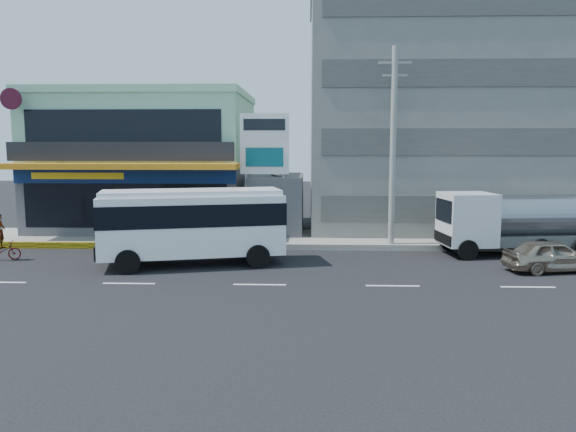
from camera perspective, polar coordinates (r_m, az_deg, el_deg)
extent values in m
plane|color=black|center=(21.37, -2.90, -6.99)|extent=(120.00, 120.00, 0.00)
cube|color=gray|center=(30.73, 7.98, -2.37)|extent=(70.00, 5.00, 0.30)
cube|color=#434348|center=(36.15, -13.72, 1.89)|extent=(12.00, 10.00, 4.00)
cube|color=#97D7B1|center=(36.01, -13.91, 8.24)|extent=(12.00, 10.00, 4.00)
cube|color=orange|center=(30.48, -16.79, 4.87)|extent=(12.40, 1.80, 0.30)
cube|color=navy|center=(31.21, -16.31, 3.93)|extent=(12.00, 0.12, 0.80)
cube|color=black|center=(31.36, -16.20, 1.20)|extent=(11.00, 0.06, 2.60)
cube|color=gray|center=(36.60, 15.20, 9.75)|extent=(16.00, 12.00, 14.00)
cube|color=#434348|center=(32.87, -1.12, 1.14)|extent=(3.00, 6.00, 3.50)
cylinder|color=slate|center=(31.73, -1.23, 4.23)|extent=(1.50, 1.50, 0.15)
cylinder|color=gray|center=(30.09, -4.28, 3.42)|extent=(0.16, 0.16, 6.50)
cylinder|color=gray|center=(29.93, -0.47, 3.42)|extent=(0.16, 0.16, 6.50)
cube|color=white|center=(29.92, -2.40, 7.34)|extent=(2.60, 0.18, 3.20)
cylinder|color=#999993|center=(28.35, 10.62, 6.62)|extent=(0.30, 0.30, 10.00)
cube|color=#999993|center=(28.62, 10.82, 15.06)|extent=(1.60, 0.12, 0.12)
cube|color=#999993|center=(28.54, 10.79, 13.87)|extent=(1.20, 0.10, 0.10)
cube|color=white|center=(24.83, -9.69, -0.86)|extent=(8.22, 4.32, 2.58)
cube|color=black|center=(24.77, -9.72, 0.30)|extent=(8.28, 4.39, 0.95)
cube|color=white|center=(24.68, -9.76, 2.37)|extent=(7.94, 4.05, 0.22)
cylinder|color=black|center=(23.87, -15.98, -4.51)|extent=(1.06, 0.55, 1.01)
cylinder|color=black|center=(26.29, -15.63, -3.43)|extent=(1.06, 0.55, 1.01)
cylinder|color=black|center=(24.10, -3.07, -4.12)|extent=(1.06, 0.55, 1.01)
cylinder|color=black|center=(26.50, -3.92, -3.09)|extent=(1.06, 0.55, 1.01)
imported|color=tan|center=(25.86, 25.27, -3.65)|extent=(4.17, 2.21, 1.35)
cube|color=white|center=(27.92, 17.73, -0.29)|extent=(2.54, 2.54, 2.47)
cube|color=#595956|center=(29.18, 22.47, -2.16)|extent=(7.79, 3.01, 0.47)
cylinder|color=gray|center=(29.48, 24.21, 0.08)|extent=(5.52, 2.63, 1.99)
cylinder|color=black|center=(26.97, 17.77, -3.30)|extent=(0.98, 0.40, 0.95)
cylinder|color=black|center=(28.96, 16.10, -2.53)|extent=(0.98, 0.40, 0.95)
cylinder|color=black|center=(28.51, 24.30, -3.05)|extent=(0.98, 0.40, 0.95)
cylinder|color=black|center=(30.40, 22.29, -2.34)|extent=(0.98, 0.40, 0.95)
cylinder|color=black|center=(31.36, 25.53, -2.22)|extent=(0.98, 0.40, 0.95)
imported|color=#530B11|center=(28.86, -27.09, -3.15)|extent=(1.75, 0.91, 0.88)
imported|color=#66594C|center=(28.73, -27.19, -1.38)|extent=(0.49, 0.65, 1.61)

